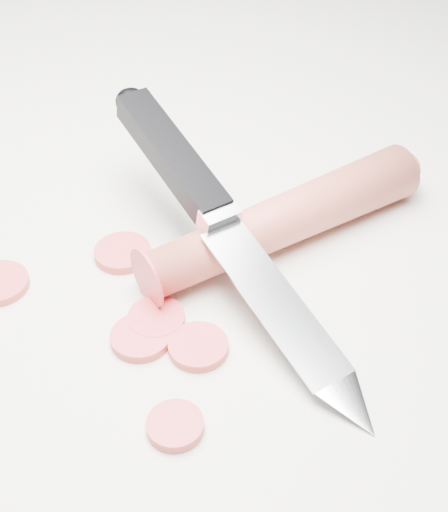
% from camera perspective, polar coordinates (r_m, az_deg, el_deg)
% --- Properties ---
extents(ground, '(2.40, 2.40, 0.00)m').
position_cam_1_polar(ground, '(0.48, -5.48, -0.21)').
color(ground, white).
rests_on(ground, ground).
extents(carrot, '(0.13, 0.20, 0.03)m').
position_cam_1_polar(carrot, '(0.48, 4.89, 2.93)').
color(carrot, '#C74F3F').
rests_on(carrot, ground).
extents(carrot_slice_1, '(0.04, 0.04, 0.01)m').
position_cam_1_polar(carrot_slice_1, '(0.43, -6.67, -6.48)').
color(carrot_slice_1, '#E43840').
rests_on(carrot_slice_1, ground).
extents(carrot_slice_2, '(0.04, 0.04, 0.01)m').
position_cam_1_polar(carrot_slice_2, '(0.48, -8.12, 0.26)').
color(carrot_slice_2, '#E43840').
rests_on(carrot_slice_2, ground).
extents(carrot_slice_3, '(0.04, 0.04, 0.01)m').
position_cam_1_polar(carrot_slice_3, '(0.44, -5.44, -5.03)').
color(carrot_slice_3, '#E43840').
rests_on(carrot_slice_3, ground).
extents(carrot_slice_4, '(0.03, 0.03, 0.01)m').
position_cam_1_polar(carrot_slice_4, '(0.39, -3.93, -13.39)').
color(carrot_slice_4, '#E43840').
rests_on(carrot_slice_4, ground).
extents(carrot_slice_5, '(0.04, 0.04, 0.01)m').
position_cam_1_polar(carrot_slice_5, '(0.42, -2.07, -7.26)').
color(carrot_slice_5, '#E43840').
rests_on(carrot_slice_5, ground).
extents(kitchen_knife, '(0.26, 0.17, 0.08)m').
position_cam_1_polar(kitchen_knife, '(0.44, 0.74, 1.89)').
color(kitchen_knife, silver).
rests_on(kitchen_knife, ground).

